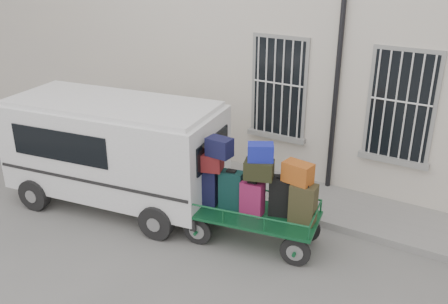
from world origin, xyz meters
The scene contains 5 objects.
ground centered at (0.00, 0.00, 0.00)m, with size 80.00×80.00×0.00m, color #62635E.
building centered at (0.00, 5.50, 3.00)m, with size 24.00×5.15×6.00m.
sidewalk centered at (0.00, 2.20, 0.07)m, with size 24.00×1.70×0.15m, color gray.
luggage_cart centered at (0.43, 0.18, 1.02)m, with size 2.93×1.50×2.06m.
van centered at (-2.79, 0.05, 1.33)m, with size 4.83×2.62×2.32m.
Camera 1 is at (4.21, -7.06, 5.30)m, focal length 40.00 mm.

